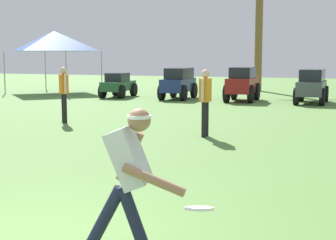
% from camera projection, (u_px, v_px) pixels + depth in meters
% --- Properties ---
extents(frisbee_thrower, '(1.12, 0.47, 1.42)m').
position_uv_depth(frisbee_thrower, '(128.00, 176.00, 4.67)').
color(frisbee_thrower, '#191E38').
rests_on(frisbee_thrower, ground_plane).
extents(frisbee_in_flight, '(0.33, 0.33, 0.07)m').
position_uv_depth(frisbee_in_flight, '(199.00, 208.00, 4.35)').
color(frisbee_in_flight, white).
extents(teammate_near_sideline, '(0.21, 0.49, 1.56)m').
position_uv_depth(teammate_near_sideline, '(205.00, 97.00, 11.88)').
color(teammate_near_sideline, black).
rests_on(teammate_near_sideline, ground_plane).
extents(teammate_midfield, '(0.40, 0.40, 1.56)m').
position_uv_depth(teammate_midfield, '(64.00, 89.00, 14.37)').
color(teammate_midfield, black).
rests_on(teammate_midfield, ground_plane).
extents(parked_car_slot_a, '(1.23, 2.26, 1.10)m').
position_uv_depth(parked_car_slot_a, '(118.00, 85.00, 23.27)').
color(parked_car_slot_a, '#235133').
rests_on(parked_car_slot_a, ground_plane).
extents(parked_car_slot_b, '(1.25, 2.44, 1.34)m').
position_uv_depth(parked_car_slot_b, '(179.00, 82.00, 22.34)').
color(parked_car_slot_b, navy).
rests_on(parked_car_slot_b, ground_plane).
extents(parked_car_slot_c, '(1.24, 2.38, 1.40)m').
position_uv_depth(parked_car_slot_c, '(242.00, 83.00, 21.23)').
color(parked_car_slot_c, maroon).
rests_on(parked_car_slot_c, ground_plane).
extents(parked_car_slot_d, '(1.16, 2.41, 1.34)m').
position_uv_depth(parked_car_slot_d, '(312.00, 85.00, 20.25)').
color(parked_car_slot_d, '#474C51').
rests_on(parked_car_slot_d, ground_plane).
extents(palm_tree_far_left, '(3.58, 2.98, 6.05)m').
position_uv_depth(palm_tree_far_left, '(259.00, 25.00, 27.14)').
color(palm_tree_far_left, brown).
rests_on(palm_tree_far_left, ground_plane).
extents(event_tent, '(3.67, 3.67, 3.11)m').
position_uv_depth(event_tent, '(54.00, 41.00, 25.96)').
color(event_tent, '#B2B5BA').
rests_on(event_tent, ground_plane).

